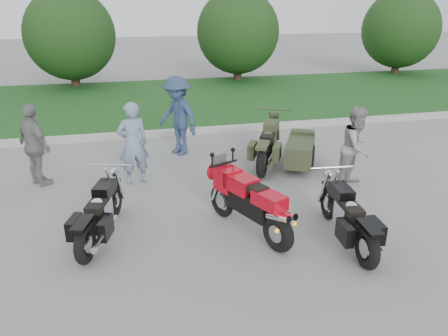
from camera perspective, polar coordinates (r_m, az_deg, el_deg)
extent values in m
plane|color=gray|center=(6.86, -2.03, -10.21)|extent=(80.00, 80.00, 0.00)
cube|color=#ACAAA2|center=(12.30, -7.47, 4.57)|extent=(60.00, 0.30, 0.15)
cube|color=#285F20|center=(16.31, -9.03, 8.62)|extent=(60.00, 8.00, 0.14)
cylinder|color=#3F2B1C|center=(19.57, -18.89, 11.43)|extent=(0.36, 0.36, 1.20)
sphere|color=#173212|center=(19.39, -19.47, 16.08)|extent=(3.60, 3.60, 3.60)
cylinder|color=#3F2B1C|center=(20.13, 1.78, 12.79)|extent=(0.36, 0.36, 1.20)
sphere|color=#173212|center=(19.95, 1.83, 17.33)|extent=(3.60, 3.60, 3.60)
cylinder|color=#3F2B1C|center=(23.46, 21.53, 12.58)|extent=(0.36, 0.36, 1.20)
sphere|color=#173212|center=(23.31, 22.07, 16.45)|extent=(3.60, 3.60, 3.60)
torus|color=black|center=(6.65, 7.08, -8.42)|extent=(0.41, 0.63, 0.61)
torus|color=black|center=(7.61, -0.28, -4.29)|extent=(0.34, 0.59, 0.59)
cube|color=black|center=(6.97, 3.43, -4.63)|extent=(0.60, 0.92, 0.34)
cube|color=#B80715|center=(7.02, 2.30, -2.05)|extent=(0.52, 0.63, 0.25)
cube|color=#B80715|center=(6.58, 5.95, -4.19)|extent=(0.49, 0.61, 0.22)
cube|color=black|center=(6.76, 4.18, -2.69)|extent=(0.37, 0.42, 0.10)
cube|color=#B80715|center=(7.29, 0.51, -1.43)|extent=(0.46, 0.49, 0.39)
cylinder|color=silver|center=(6.43, 7.09, -6.45)|extent=(0.28, 0.46, 0.21)
cylinder|color=silver|center=(6.51, 7.97, -6.10)|extent=(0.28, 0.46, 0.21)
torus|color=black|center=(6.64, -17.69, -9.38)|extent=(0.32, 0.63, 0.61)
torus|color=black|center=(7.89, -14.03, -4.06)|extent=(0.27, 0.59, 0.58)
cube|color=black|center=(7.21, -15.76, -5.92)|extent=(0.49, 1.10, 0.13)
cube|color=silver|center=(7.18, -15.81, -5.41)|extent=(0.37, 0.47, 0.32)
cube|color=black|center=(7.31, -15.36, -2.69)|extent=(0.38, 0.55, 0.20)
cube|color=black|center=(7.00, -16.29, -4.71)|extent=(0.37, 0.50, 0.11)
cube|color=black|center=(6.48, -18.01, -6.90)|extent=(0.33, 0.53, 0.05)
cylinder|color=silver|center=(6.96, -15.18, -8.10)|extent=(0.36, 0.98, 0.09)
torus|color=black|center=(6.54, 18.18, -9.92)|extent=(0.21, 0.63, 0.62)
torus|color=black|center=(7.75, 13.46, -4.46)|extent=(0.16, 0.59, 0.58)
cube|color=black|center=(7.09, 15.67, -6.38)|extent=(0.29, 1.11, 0.13)
cube|color=silver|center=(7.06, 15.73, -5.86)|extent=(0.31, 0.43, 0.32)
cube|color=black|center=(7.18, 15.09, -3.07)|extent=(0.30, 0.52, 0.20)
cube|color=black|center=(6.88, 16.31, -5.15)|extent=(0.29, 0.48, 0.11)
cube|color=black|center=(6.38, 18.52, -7.40)|extent=(0.24, 0.52, 0.05)
cylinder|color=silver|center=(6.96, 17.84, -8.37)|extent=(0.18, 1.01, 0.09)
torus|color=black|center=(9.25, 5.00, 0.79)|extent=(0.48, 0.71, 0.70)
torus|color=black|center=(10.86, 6.46, 3.76)|extent=(0.41, 0.65, 0.66)
cube|color=black|center=(10.02, 5.81, 2.90)|extent=(0.77, 1.21, 0.14)
cube|color=#353E24|center=(10.00, 5.83, 3.35)|extent=(0.49, 0.56, 0.36)
cube|color=#353E24|center=(10.21, 6.15, 5.42)|extent=(0.52, 0.64, 0.23)
cube|color=black|center=(9.79, 5.73, 4.11)|extent=(0.49, 0.59, 0.12)
cube|color=#353E24|center=(9.13, 5.08, 2.98)|extent=(0.46, 0.61, 0.06)
cylinder|color=#353E24|center=(9.71, 6.55, 1.34)|extent=(0.61, 1.06, 0.10)
cube|color=#353E24|center=(9.86, 9.89, 2.25)|extent=(1.12, 1.46, 0.47)
torus|color=black|center=(9.89, 11.33, 1.44)|extent=(0.37, 0.57, 0.58)
imported|color=#7889A3|center=(8.97, -11.82, 3.14)|extent=(0.70, 0.53, 1.71)
imported|color=gray|center=(9.08, 16.92, 2.64)|extent=(1.01, 0.97, 1.64)
imported|color=navy|center=(10.57, -6.07, 6.78)|extent=(1.27, 1.41, 1.90)
imported|color=gray|center=(9.48, -23.48, 2.70)|extent=(0.94, 1.02, 1.69)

